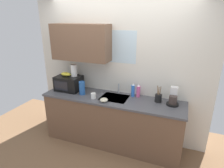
{
  "coord_description": "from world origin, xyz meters",
  "views": [
    {
      "loc": [
        1.07,
        -2.77,
        2.22
      ],
      "look_at": [
        0.0,
        0.0,
        1.15
      ],
      "focal_mm": 30.25,
      "sensor_mm": 36.0,
      "label": 1
    }
  ],
  "objects_px": {
    "paper_towel_roll": "(74,70)",
    "small_bowl": "(104,100)",
    "banana_bunch": "(66,74)",
    "mug_white": "(93,96)",
    "cereal_canister": "(82,88)",
    "coffee_maker": "(173,98)",
    "dish_soap_bottle_pink": "(138,91)",
    "microwave": "(69,83)",
    "utensil_crock": "(158,98)",
    "dish_soap_bottle_blue": "(133,90)"
  },
  "relations": [
    {
      "from": "dish_soap_bottle_pink",
      "to": "mug_white",
      "type": "xyz_separation_m",
      "value": [
        -0.69,
        -0.34,
        -0.06
      ]
    },
    {
      "from": "dish_soap_bottle_blue",
      "to": "utensil_crock",
      "type": "distance_m",
      "value": 0.45
    },
    {
      "from": "banana_bunch",
      "to": "paper_towel_roll",
      "type": "distance_m",
      "value": 0.18
    },
    {
      "from": "microwave",
      "to": "paper_towel_roll",
      "type": "bearing_deg",
      "value": 27.17
    },
    {
      "from": "mug_white",
      "to": "dish_soap_bottle_blue",
      "type": "bearing_deg",
      "value": 28.65
    },
    {
      "from": "coffee_maker",
      "to": "small_bowl",
      "type": "xyz_separation_m",
      "value": [
        -1.05,
        -0.31,
        -0.07
      ]
    },
    {
      "from": "banana_bunch",
      "to": "cereal_canister",
      "type": "distance_m",
      "value": 0.44
    },
    {
      "from": "mug_white",
      "to": "small_bowl",
      "type": "height_order",
      "value": "mug_white"
    },
    {
      "from": "banana_bunch",
      "to": "utensil_crock",
      "type": "relative_size",
      "value": 0.71
    },
    {
      "from": "banana_bunch",
      "to": "dish_soap_bottle_blue",
      "type": "bearing_deg",
      "value": 6.26
    },
    {
      "from": "microwave",
      "to": "paper_towel_roll",
      "type": "relative_size",
      "value": 2.09
    },
    {
      "from": "cereal_canister",
      "to": "mug_white",
      "type": "bearing_deg",
      "value": -18.72
    },
    {
      "from": "dish_soap_bottle_pink",
      "to": "cereal_canister",
      "type": "xyz_separation_m",
      "value": [
        -0.96,
        -0.25,
        0.01
      ]
    },
    {
      "from": "dish_soap_bottle_blue",
      "to": "dish_soap_bottle_pink",
      "type": "relative_size",
      "value": 1.06
    },
    {
      "from": "paper_towel_roll",
      "to": "small_bowl",
      "type": "xyz_separation_m",
      "value": [
        0.73,
        -0.3,
        -0.35
      ]
    },
    {
      "from": "coffee_maker",
      "to": "small_bowl",
      "type": "relative_size",
      "value": 2.15
    },
    {
      "from": "banana_bunch",
      "to": "paper_towel_roll",
      "type": "xyz_separation_m",
      "value": [
        0.15,
        0.05,
        0.08
      ]
    },
    {
      "from": "utensil_crock",
      "to": "mug_white",
      "type": "bearing_deg",
      "value": -166.03
    },
    {
      "from": "banana_bunch",
      "to": "small_bowl",
      "type": "distance_m",
      "value": 0.95
    },
    {
      "from": "coffee_maker",
      "to": "utensil_crock",
      "type": "bearing_deg",
      "value": 177.14
    },
    {
      "from": "microwave",
      "to": "dish_soap_bottle_pink",
      "type": "xyz_separation_m",
      "value": [
        1.3,
        0.15,
        -0.03
      ]
    },
    {
      "from": "dish_soap_bottle_pink",
      "to": "small_bowl",
      "type": "distance_m",
      "value": 0.62
    },
    {
      "from": "mug_white",
      "to": "small_bowl",
      "type": "distance_m",
      "value": 0.23
    },
    {
      "from": "dish_soap_bottle_pink",
      "to": "small_bowl",
      "type": "relative_size",
      "value": 1.76
    },
    {
      "from": "cereal_canister",
      "to": "utensil_crock",
      "type": "bearing_deg",
      "value": 7.39
    },
    {
      "from": "coffee_maker",
      "to": "banana_bunch",
      "type": "bearing_deg",
      "value": -178.27
    },
    {
      "from": "coffee_maker",
      "to": "dish_soap_bottle_pink",
      "type": "distance_m",
      "value": 0.59
    },
    {
      "from": "coffee_maker",
      "to": "dish_soap_bottle_blue",
      "type": "relative_size",
      "value": 1.16
    },
    {
      "from": "dish_soap_bottle_pink",
      "to": "microwave",
      "type": "bearing_deg",
      "value": -173.27
    },
    {
      "from": "paper_towel_roll",
      "to": "coffee_maker",
      "type": "relative_size",
      "value": 0.79
    },
    {
      "from": "banana_bunch",
      "to": "utensil_crock",
      "type": "distance_m",
      "value": 1.72
    },
    {
      "from": "cereal_canister",
      "to": "small_bowl",
      "type": "bearing_deg",
      "value": -17.17
    },
    {
      "from": "dish_soap_bottle_pink",
      "to": "coffee_maker",
      "type": "bearing_deg",
      "value": -9.1
    },
    {
      "from": "utensil_crock",
      "to": "small_bowl",
      "type": "relative_size",
      "value": 2.16
    },
    {
      "from": "paper_towel_roll",
      "to": "utensil_crock",
      "type": "xyz_separation_m",
      "value": [
        1.55,
        0.02,
        -0.31
      ]
    },
    {
      "from": "coffee_maker",
      "to": "cereal_canister",
      "type": "bearing_deg",
      "value": -174.13
    },
    {
      "from": "mug_white",
      "to": "paper_towel_roll",
      "type": "bearing_deg",
      "value": 154.6
    },
    {
      "from": "paper_towel_roll",
      "to": "small_bowl",
      "type": "distance_m",
      "value": 0.86
    },
    {
      "from": "microwave",
      "to": "coffee_maker",
      "type": "xyz_separation_m",
      "value": [
        1.88,
        0.06,
        -0.03
      ]
    },
    {
      "from": "dish_soap_bottle_pink",
      "to": "cereal_canister",
      "type": "relative_size",
      "value": 0.96
    },
    {
      "from": "utensil_crock",
      "to": "banana_bunch",
      "type": "bearing_deg",
      "value": -177.65
    },
    {
      "from": "banana_bunch",
      "to": "coffee_maker",
      "type": "bearing_deg",
      "value": 1.73
    },
    {
      "from": "banana_bunch",
      "to": "mug_white",
      "type": "bearing_deg",
      "value": -16.16
    },
    {
      "from": "cereal_canister",
      "to": "mug_white",
      "type": "xyz_separation_m",
      "value": [
        0.27,
        -0.09,
        -0.07
      ]
    },
    {
      "from": "dish_soap_bottle_blue",
      "to": "small_bowl",
      "type": "bearing_deg",
      "value": -134.42
    },
    {
      "from": "paper_towel_roll",
      "to": "dish_soap_bottle_blue",
      "type": "relative_size",
      "value": 0.91
    },
    {
      "from": "paper_towel_roll",
      "to": "coffee_maker",
      "type": "height_order",
      "value": "paper_towel_roll"
    },
    {
      "from": "banana_bunch",
      "to": "mug_white",
      "type": "distance_m",
      "value": 0.73
    },
    {
      "from": "paper_towel_roll",
      "to": "small_bowl",
      "type": "bearing_deg",
      "value": -22.47
    },
    {
      "from": "banana_bunch",
      "to": "small_bowl",
      "type": "bearing_deg",
      "value": -15.94
    }
  ]
}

